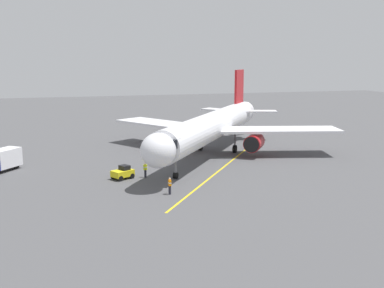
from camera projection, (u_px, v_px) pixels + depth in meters
ground_plane at (205, 155)px, 64.66m from camera, size 220.00×220.00×0.00m
apron_lead_in_line at (227, 165)px, 58.70m from camera, size 23.98×32.30×0.01m
airplane at (212, 127)px, 63.88m from camera, size 31.44×34.74×11.50m
ground_crew_marshaller at (145, 170)px, 52.22m from camera, size 0.47×0.40×1.71m
ground_crew_wing_walker at (170, 186)px, 45.64m from camera, size 0.28×0.42×1.71m
box_truck_near_nose at (3, 160)px, 55.11m from camera, size 4.40×4.81×2.62m
tug_portside at (123, 173)px, 51.64m from camera, size 2.74×2.43×1.50m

